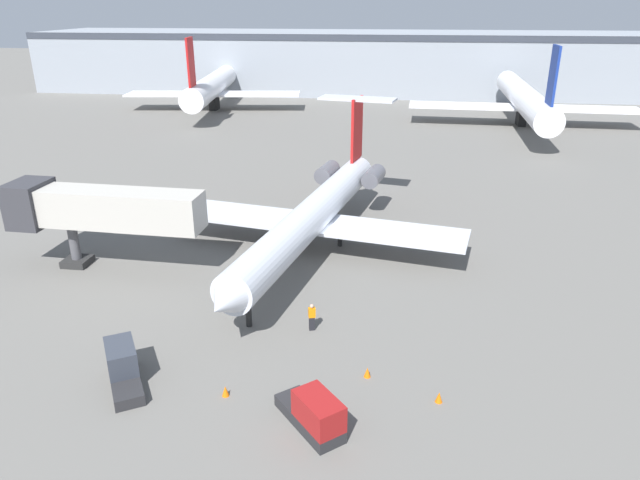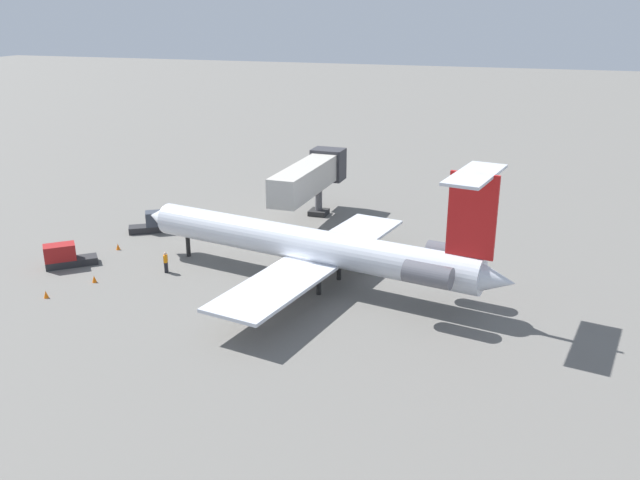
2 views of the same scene
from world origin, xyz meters
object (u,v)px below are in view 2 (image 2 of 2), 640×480
object	(u,v)px
ground_crew_marshaller	(166,262)
traffic_cone_near	(94,279)
baggage_tug_trailing	(65,256)
jet_bridge	(312,176)
traffic_cone_far	(118,247)
regional_jet	(318,245)
traffic_cone_mid	(46,294)
baggage_tug_lead	(156,223)

from	to	relation	value
ground_crew_marshaller	traffic_cone_near	size ratio (longest dim) A/B	3.07
ground_crew_marshaller	baggage_tug_trailing	xyz separation A→B (m)	(1.35, -8.43, -0.02)
baggage_tug_trailing	ground_crew_marshaller	bearing A→B (deg)	99.08
jet_bridge	traffic_cone_far	xyz separation A→B (m)	(13.20, -13.32, -4.20)
regional_jet	ground_crew_marshaller	size ratio (longest dim) A/B	18.24
regional_jet	traffic_cone_mid	bearing A→B (deg)	-64.86
ground_crew_marshaller	baggage_tug_trailing	size ratio (longest dim) A/B	0.43
traffic_cone_far	baggage_tug_trailing	bearing A→B (deg)	-21.03
jet_bridge	ground_crew_marshaller	size ratio (longest dim) A/B	8.27
regional_jet	baggage_tug_lead	distance (m)	19.87
traffic_cone_mid	traffic_cone_near	bearing A→B (deg)	156.12
regional_jet	traffic_cone_far	xyz separation A→B (m)	(-1.89, -18.82, -2.85)
regional_jet	baggage_tug_lead	xyz separation A→B (m)	(-7.31, -18.34, -2.29)
traffic_cone_near	traffic_cone_far	xyz separation A→B (m)	(-6.77, -2.46, 0.00)
regional_jet	traffic_cone_mid	distance (m)	20.00
regional_jet	jet_bridge	world-z (taller)	regional_jet
traffic_cone_mid	traffic_cone_far	bearing A→B (deg)	-175.03
baggage_tug_lead	traffic_cone_mid	xyz separation A→B (m)	(15.72, 0.41, -0.56)
ground_crew_marshaller	regional_jet	bearing A→B (deg)	96.57
regional_jet	traffic_cone_near	size ratio (longest dim) A/B	56.04
regional_jet	traffic_cone_far	size ratio (longest dim) A/B	56.04
ground_crew_marshaller	baggage_tug_lead	bearing A→B (deg)	-144.70
jet_bridge	ground_crew_marshaller	distance (m)	18.15
baggage_tug_trailing	regional_jet	bearing A→B (deg)	97.60
regional_jet	traffic_cone_far	bearing A→B (deg)	-95.73
jet_bridge	ground_crew_marshaller	world-z (taller)	jet_bridge
jet_bridge	baggage_tug_lead	world-z (taller)	jet_bridge
ground_crew_marshaller	traffic_cone_mid	size ratio (longest dim) A/B	3.07
baggage_tug_lead	regional_jet	bearing A→B (deg)	68.26
baggage_tug_lead	traffic_cone_near	distance (m)	12.37
ground_crew_marshaller	traffic_cone_far	distance (m)	7.44
ground_crew_marshaller	traffic_cone_mid	xyz separation A→B (m)	(7.01, -5.76, -0.58)
ground_crew_marshaller	traffic_cone_mid	distance (m)	9.09
ground_crew_marshaller	traffic_cone_far	bearing A→B (deg)	-116.31
regional_jet	traffic_cone_near	world-z (taller)	regional_jet
traffic_cone_far	ground_crew_marshaller	bearing A→B (deg)	63.69
jet_bridge	regional_jet	bearing A→B (deg)	20.03
baggage_tug_lead	traffic_cone_mid	distance (m)	15.74
baggage_tug_lead	baggage_tug_trailing	bearing A→B (deg)	-12.69
baggage_tug_lead	traffic_cone_far	xyz separation A→B (m)	(5.42, -0.48, -0.56)
baggage_tug_trailing	traffic_cone_near	distance (m)	4.78
regional_jet	traffic_cone_far	world-z (taller)	regional_jet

